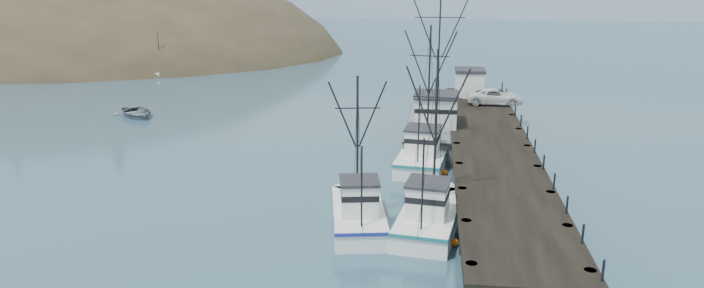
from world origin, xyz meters
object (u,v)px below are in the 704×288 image
at_px(trawler_far, 425,153).
at_px(motorboat, 137,116).
at_px(pier, 491,148).
at_px(pickup_truck, 495,97).
at_px(trawler_near, 431,213).
at_px(trawler_mid, 358,212).
at_px(pier_shed, 469,82).
at_px(work_vessel, 436,126).

bearing_deg(trawler_far, motorboat, 157.74).
bearing_deg(pier, pickup_truck, 83.99).
relative_size(trawler_near, pickup_truck, 1.88).
xyz_separation_m(trawler_mid, pier_shed, (7.97, 29.70, 2.60)).
relative_size(pier, motorboat, 7.98).
distance_m(trawler_near, pickup_truck, 26.43).
xyz_separation_m(pier_shed, motorboat, (-33.78, -5.01, -3.42)).
bearing_deg(pier_shed, motorboat, -171.57).
bearing_deg(motorboat, trawler_mid, -86.40).
xyz_separation_m(pier_shed, pickup_truck, (2.30, -3.74, -0.67)).
bearing_deg(pier, trawler_mid, -126.84).
relative_size(work_vessel, motorboat, 3.03).
distance_m(trawler_mid, trawler_far, 13.14).
distance_m(trawler_near, motorboat, 38.77).
distance_m(pickup_truck, motorboat, 36.20).
bearing_deg(trawler_far, pickup_truck, 64.14).
relative_size(trawler_near, trawler_mid, 1.10).
bearing_deg(motorboat, pier_shed, -34.23).
distance_m(pier, trawler_far, 5.13).
height_order(pier, trawler_near, trawler_near).
xyz_separation_m(pier, trawler_mid, (-8.77, -11.70, -0.87)).
bearing_deg(work_vessel, trawler_far, -96.73).
bearing_deg(trawler_far, trawler_near, -87.59).
distance_m(trawler_near, pier_shed, 29.76).
bearing_deg(pickup_truck, trawler_far, 154.91).
bearing_deg(trawler_mid, work_vessel, 76.77).
relative_size(trawler_far, pickup_truck, 2.04).
xyz_separation_m(trawler_near, motorboat, (-30.11, 24.41, -0.82)).
distance_m(work_vessel, pier_shed, 10.83).
relative_size(trawler_mid, pier_shed, 2.89).
bearing_deg(motorboat, trawler_far, -64.92).
relative_size(work_vessel, pickup_truck, 3.10).
relative_size(trawler_mid, motorboat, 1.68).
height_order(pier, work_vessel, work_vessel).
bearing_deg(trawler_mid, pier, 53.16).
relative_size(trawler_mid, trawler_far, 0.84).
relative_size(pier_shed, motorboat, 0.58).
height_order(pier_shed, pickup_truck, pier_shed).
xyz_separation_m(trawler_far, pier_shed, (4.19, 17.12, 2.60)).
distance_m(trawler_mid, motorboat, 35.73).
height_order(trawler_near, pickup_truck, trawler_near).
relative_size(pier, work_vessel, 2.64).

